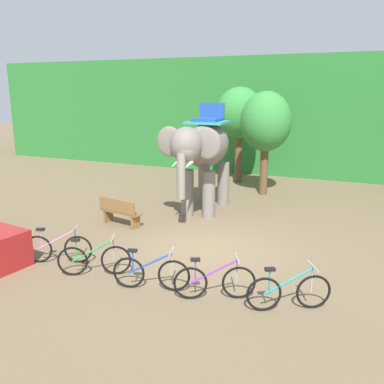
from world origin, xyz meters
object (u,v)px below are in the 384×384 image
bike_pink (58,248)px  bike_purple (214,281)px  tree_right (266,123)px  tree_center_right (240,114)px  bike_green (94,259)px  wooden_bench (120,211)px  elephant (203,150)px  bike_teal (289,292)px  bike_blue (151,273)px

bike_pink → bike_purple: 4.25m
tree_right → bike_purple: (1.28, -9.16, -2.58)m
tree_center_right → bike_green: size_ratio=2.84×
bike_purple → wooden_bench: (-4.45, 3.27, 0.09)m
bike_green → wooden_bench: size_ratio=1.00×
tree_right → bike_purple: tree_right is taller
tree_right → elephant: size_ratio=1.00×
elephant → bike_green: elephant is taller
bike_green → tree_center_right: bearing=90.0°
tree_center_right → bike_green: (-0.01, -11.10, -2.79)m
tree_right → wooden_bench: (-3.17, -5.89, -2.48)m
bike_pink → bike_teal: 5.73m
tree_right → bike_teal: bearing=-72.9°
bike_blue → bike_purple: (1.41, 0.16, 0.00)m
tree_right → bike_pink: bearing=-108.2°
elephant → bike_green: 6.12m
bike_purple → bike_green: bearing=-179.0°
tree_center_right → tree_right: bearing=-48.1°
bike_pink → bike_teal: bearing=-0.1°
bike_pink → wooden_bench: (-0.21, 3.10, 0.09)m
wooden_bench → tree_right: bearing=61.7°
elephant → bike_pink: 6.11m
bike_green → bike_teal: same height
tree_center_right → elephant: (0.36, -5.26, -0.97)m
bike_pink → bike_blue: same height
bike_pink → bike_green: same height
tree_right → tree_center_right: bearing=131.9°
tree_center_right → bike_purple: 11.77m
tree_center_right → bike_teal: 12.08m
bike_green → bike_teal: bearing=2.9°
bike_green → tree_right: bearing=79.6°
tree_right → bike_blue: (-0.13, -9.32, -2.58)m
tree_right → bike_purple: 9.60m
elephant → bike_pink: elephant is taller
tree_center_right → elephant: tree_center_right is taller
tree_right → bike_pink: size_ratio=2.64×
tree_right → bike_green: tree_right is taller
tree_center_right → bike_teal: tree_center_right is taller
tree_right → bike_green: bearing=-100.4°
elephant → bike_green: bearing=-93.6°
bike_teal → wooden_bench: 6.70m
bike_blue → tree_right: bearing=89.2°
bike_blue → bike_teal: same height
elephant → bike_purple: size_ratio=2.66×
bike_blue → wooden_bench: 4.59m
wooden_bench → bike_green: bearing=-66.1°
bike_green → elephant: bearing=86.4°
bike_blue → bike_pink: bearing=173.3°
bike_purple → bike_pink: bearing=177.6°
tree_center_right → bike_purple: (2.97, -11.04, -2.79)m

